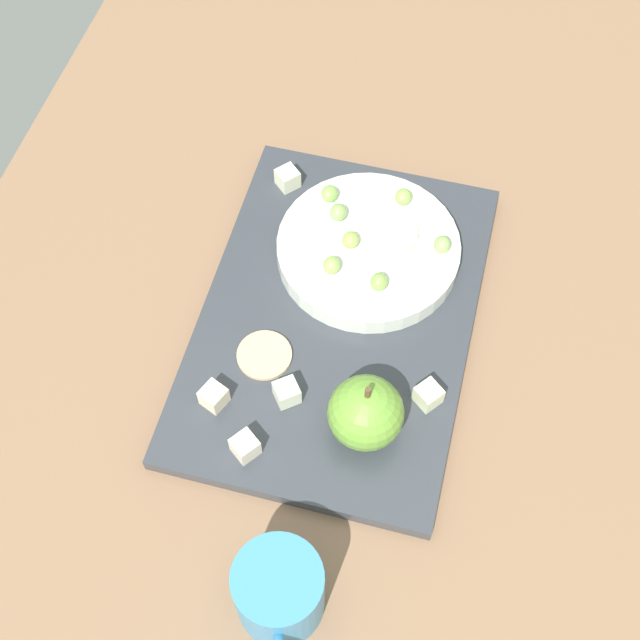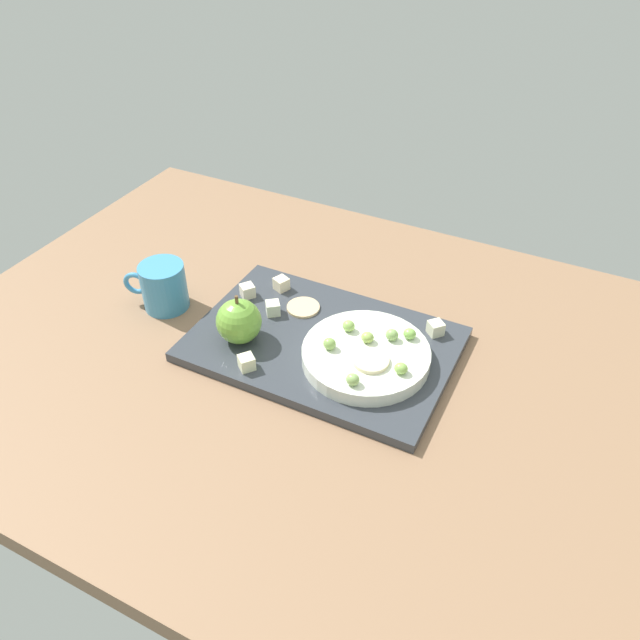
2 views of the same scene
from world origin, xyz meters
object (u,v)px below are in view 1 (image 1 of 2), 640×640
(cheese_cube_3, at_px, (288,178))
(cheese_cube_4, at_px, (428,395))
(grape_4, at_px, (332,265))
(cheese_cube_0, at_px, (287,392))
(grape_6, at_px, (442,244))
(grape_1, at_px, (329,194))
(grape_3, at_px, (338,212))
(grape_2, at_px, (379,282))
(cup, at_px, (278,593))
(cracker_0, at_px, (264,355))
(grape_5, at_px, (403,197))
(apple_whole, at_px, (366,413))
(platter, at_px, (337,318))
(serving_dish, at_px, (368,250))
(grape_0, at_px, (350,240))
(cheese_cube_1, at_px, (245,446))
(cheese_cube_2, at_px, (214,397))
(apple_slice_0, at_px, (393,233))

(cheese_cube_3, distance_m, cheese_cube_4, 0.28)
(grape_4, bearing_deg, cheese_cube_0, -3.50)
(grape_6, bearing_deg, grape_4, -62.57)
(grape_1, height_order, grape_3, grape_3)
(grape_2, bearing_deg, cup, -2.58)
(grape_2, distance_m, grape_3, 0.09)
(cheese_cube_3, distance_m, cracker_0, 0.21)
(grape_5, bearing_deg, apple_whole, 4.05)
(platter, bearing_deg, grape_6, 135.67)
(serving_dish, bearing_deg, grape_2, 23.19)
(serving_dish, relative_size, apple_whole, 2.72)
(grape_0, height_order, grape_2, grape_2)
(cheese_cube_1, height_order, grape_2, grape_2)
(grape_1, bearing_deg, cracker_0, -5.23)
(cheese_cube_2, relative_size, grape_6, 1.11)
(grape_0, bearing_deg, platter, 3.66)
(apple_whole, bearing_deg, cup, -11.20)
(cheese_cube_3, xyz_separation_m, cracker_0, (0.20, 0.03, -0.01))
(cheese_cube_1, distance_m, grape_2, 0.20)
(apple_whole, relative_size, cracker_0, 1.29)
(cheese_cube_0, xyz_separation_m, cheese_cube_3, (-0.24, -0.07, 0.00))
(grape_4, bearing_deg, cup, 6.39)
(grape_1, bearing_deg, grape_5, 101.56)
(grape_4, height_order, cup, cup)
(serving_dish, bearing_deg, cheese_cube_2, -27.01)
(cheese_cube_0, bearing_deg, cracker_0, -138.27)
(platter, height_order, grape_6, grape_6)
(serving_dish, relative_size, grape_1, 9.77)
(grape_3, bearing_deg, cheese_cube_0, 0.33)
(platter, distance_m, apple_slice_0, 0.10)
(cheese_cube_0, bearing_deg, apple_slice_0, 163.33)
(serving_dish, xyz_separation_m, cheese_cube_2, (0.19, -0.10, -0.00))
(cheese_cube_3, height_order, grape_3, grape_3)
(cracker_0, height_order, grape_5, grape_5)
(serving_dish, height_order, grape_1, grape_1)
(cracker_0, bearing_deg, cheese_cube_2, -28.26)
(platter, relative_size, cheese_cube_1, 18.43)
(cheese_cube_4, relative_size, apple_slice_0, 0.41)
(cheese_cube_3, distance_m, cup, 0.42)
(cheese_cube_1, distance_m, grape_1, 0.27)
(cheese_cube_3, height_order, cracker_0, cheese_cube_3)
(serving_dish, height_order, apple_whole, apple_whole)
(cup, bearing_deg, cheese_cube_3, -165.29)
(cheese_cube_1, height_order, grape_1, grape_1)
(apple_whole, relative_size, grape_0, 3.59)
(cheese_cube_1, xyz_separation_m, grape_6, (-0.24, 0.13, 0.02))
(grape_4, xyz_separation_m, grape_5, (-0.10, 0.05, -0.00))
(cheese_cube_4, height_order, grape_6, grape_6)
(grape_0, distance_m, grape_5, 0.08)
(platter, distance_m, grape_6, 0.12)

